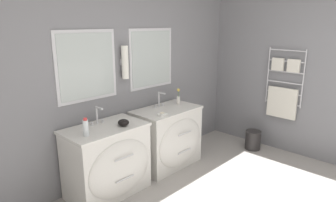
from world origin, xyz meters
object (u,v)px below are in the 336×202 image
object	(u,v)px
amenity_bowl	(123,123)
flower_vase	(178,98)
waste_bin	(253,140)
toiletry_bottle	(86,128)
vanity_right	(168,137)
vanity_left	(109,161)

from	to	relation	value
amenity_bowl	flower_vase	world-z (taller)	flower_vase
amenity_bowl	waste_bin	bearing A→B (deg)	-12.97
toiletry_bottle	flower_vase	bearing A→B (deg)	4.87
amenity_bowl	vanity_right	bearing A→B (deg)	6.13
vanity_right	waste_bin	distance (m)	1.43
amenity_bowl	vanity_left	bearing A→B (deg)	151.60
vanity_left	waste_bin	world-z (taller)	vanity_left
toiletry_bottle	amenity_bowl	world-z (taller)	toiletry_bottle
vanity_right	toiletry_bottle	size ratio (longest dim) A/B	4.77
vanity_left	vanity_right	world-z (taller)	same
amenity_bowl	waste_bin	world-z (taller)	amenity_bowl
vanity_left	vanity_right	xyz separation A→B (m)	(0.97, 0.00, 0.00)
vanity_right	waste_bin	size ratio (longest dim) A/B	3.12
toiletry_bottle	waste_bin	xyz separation A→B (m)	(2.54, -0.52, -0.73)
vanity_right	amenity_bowl	size ratio (longest dim) A/B	7.20
vanity_left	flower_vase	size ratio (longest dim) A/B	4.06
toiletry_bottle	flower_vase	distance (m)	1.54
vanity_left	amenity_bowl	distance (m)	0.47
vanity_right	toiletry_bottle	bearing A→B (deg)	-177.54
vanity_left	toiletry_bottle	world-z (taller)	toiletry_bottle
amenity_bowl	flower_vase	xyz separation A→B (m)	(1.09, 0.16, 0.05)
waste_bin	toiletry_bottle	bearing A→B (deg)	168.51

